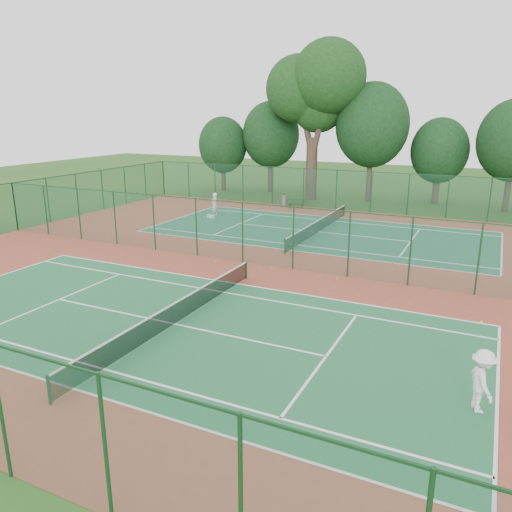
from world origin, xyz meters
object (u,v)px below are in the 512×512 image
at_px(kit_bag, 211,216).
at_px(big_tree, 316,88).
at_px(bench, 295,203).
at_px(player_near, 482,381).
at_px(player_far, 214,205).
at_px(trash_bin, 284,201).

distance_m(kit_bag, big_tree, 16.68).
bearing_deg(bench, big_tree, 80.76).
bearing_deg(big_tree, player_near, -62.92).
xyz_separation_m(player_far, kit_bag, (0.10, -0.80, -0.85)).
xyz_separation_m(player_near, trash_bin, (-17.61, 27.68, -0.48)).
relative_size(kit_bag, big_tree, 0.05).
bearing_deg(big_tree, player_far, -111.00).
distance_m(player_far, bench, 7.84).
height_order(player_near, trash_bin, player_near).
height_order(bench, kit_bag, bench).
bearing_deg(trash_bin, bench, -21.53).
xyz_separation_m(player_near, player_far, (-21.03, 20.93, 0.02)).
height_order(player_far, trash_bin, player_far).
relative_size(player_far, kit_bag, 2.82).
bearing_deg(bench, trash_bin, 146.14).
distance_m(trash_bin, big_tree, 11.13).
height_order(kit_bag, big_tree, big_tree).
bearing_deg(big_tree, trash_bin, -101.84).
xyz_separation_m(player_far, trash_bin, (3.43, 6.74, -0.50)).
xyz_separation_m(kit_bag, big_tree, (4.33, 12.34, 10.34)).
relative_size(trash_bin, bench, 0.66).
height_order(trash_bin, kit_bag, trash_bin).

